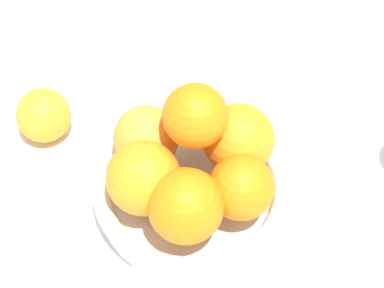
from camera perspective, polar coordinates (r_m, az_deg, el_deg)
ground_plane at (r=0.78m, az=0.00°, el=-5.07°), size 4.00×4.00×0.00m
fruit_bowl at (r=0.76m, az=0.00°, el=-4.16°), size 0.23×0.23×0.04m
orange_pile at (r=0.71m, az=-0.02°, el=-1.25°), size 0.19×0.20×0.13m
stray_orange at (r=0.84m, az=-13.05°, el=2.49°), size 0.07×0.07×0.07m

